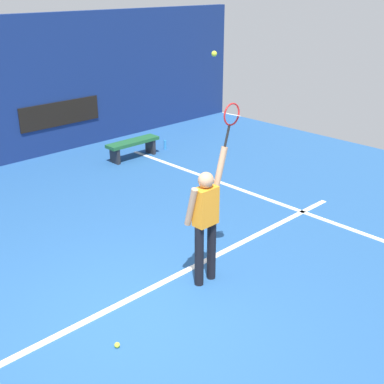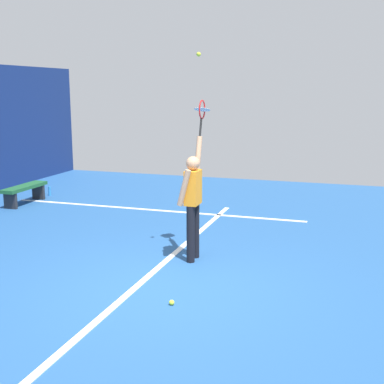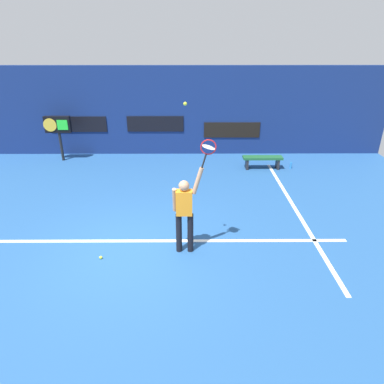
% 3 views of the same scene
% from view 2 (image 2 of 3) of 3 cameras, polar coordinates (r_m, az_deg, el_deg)
% --- Properties ---
extents(ground_plane, '(18.00, 18.00, 0.00)m').
position_cam_2_polar(ground_plane, '(7.38, -2.75, -10.39)').
color(ground_plane, '#23518C').
extents(court_baseline, '(10.00, 0.10, 0.01)m').
position_cam_2_polar(court_baseline, '(7.52, -5.69, -9.95)').
color(court_baseline, white).
rests_on(court_baseline, ground_plane).
extents(court_sideline, '(0.10, 7.00, 0.01)m').
position_cam_2_polar(court_sideline, '(11.87, -4.49, -1.98)').
color(court_sideline, white).
rests_on(court_sideline, ground_plane).
extents(tennis_player, '(0.65, 0.31, 1.98)m').
position_cam_2_polar(tennis_player, '(8.21, 0.09, -0.75)').
color(tennis_player, black).
rests_on(tennis_player, ground_plane).
extents(tennis_racket, '(0.39, 0.27, 0.63)m').
position_cam_2_polar(tennis_racket, '(8.48, 1.10, 8.85)').
color(tennis_racket, black).
extents(tennis_ball, '(0.07, 0.07, 0.07)m').
position_cam_2_polar(tennis_ball, '(8.05, 0.74, 14.94)').
color(tennis_ball, '#CCE033').
extents(court_bench, '(1.40, 0.36, 0.45)m').
position_cam_2_polar(court_bench, '(13.06, -17.96, 0.21)').
color(court_bench, '#1E592D').
rests_on(court_bench, ground_plane).
extents(water_bottle, '(0.07, 0.07, 0.24)m').
position_cam_2_polar(water_bottle, '(13.93, -15.42, 0.11)').
color(water_bottle, '#338CD8').
rests_on(water_bottle, ground_plane).
extents(spare_ball, '(0.07, 0.07, 0.07)m').
position_cam_2_polar(spare_ball, '(6.78, -2.25, -12.07)').
color(spare_ball, '#CCE033').
rests_on(spare_ball, ground_plane).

